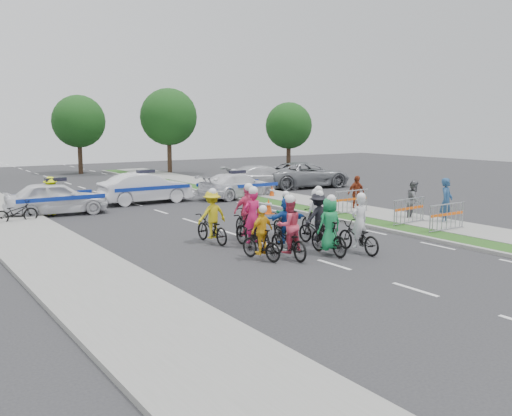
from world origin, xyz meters
TOP-DOWN VIEW (x-y plane):
  - ground at (0.00, 0.00)m, footprint 90.00×90.00m
  - curb_right at (5.10, 5.00)m, footprint 0.20×60.00m
  - grass_strip at (5.80, 5.00)m, footprint 1.20×60.00m
  - sidewalk_right at (7.60, 5.00)m, footprint 2.40×60.00m
  - sidewalk_left at (-6.50, 5.00)m, footprint 3.00×60.00m
  - rider_0 at (1.70, 0.78)m, footprint 0.76×1.93m
  - rider_1 at (0.71, 1.06)m, footprint 0.84×1.85m
  - rider_2 at (-0.60, 1.42)m, footprint 0.86×1.97m
  - rider_3 at (-1.40, 1.69)m, footprint 0.90×1.66m
  - rider_4 at (1.34, 2.36)m, footprint 1.06×1.86m
  - rider_5 at (0.22, 2.59)m, footprint 1.47×1.75m
  - rider_6 at (-0.72, 3.24)m, footprint 0.74×2.03m
  - rider_7 at (2.13, 3.35)m, footprint 0.82×1.82m
  - rider_8 at (1.16, 3.98)m, footprint 0.85×1.75m
  - rider_9 at (-0.19, 4.33)m, footprint 1.07×2.00m
  - rider_10 at (-1.44, 4.64)m, footprint 1.08×1.90m
  - police_car_0 at (-4.21, 13.86)m, footprint 4.61×2.27m
  - police_car_1 at (0.64, 15.15)m, footprint 4.74×1.74m
  - police_car_2 at (5.59, 14.23)m, footprint 4.94×2.65m
  - civilian_sedan at (9.02, 16.58)m, footprint 5.44×2.92m
  - civilian_suv at (11.96, 16.17)m, footprint 6.14×3.60m
  - spectator_0 at (8.19, 2.49)m, footprint 0.80×0.65m
  - spectator_1 at (7.92, 3.90)m, footprint 1.03×0.96m
  - spectator_2 at (7.77, 7.21)m, footprint 0.99×0.47m
  - marshal_hiviz at (-4.43, 13.88)m, footprint 1.28×1.16m
  - barrier_0 at (6.70, 1.29)m, footprint 2.00×0.52m
  - barrier_1 at (6.70, 3.09)m, footprint 2.04×0.70m
  - barrier_2 at (6.70, 6.39)m, footprint 2.01×0.56m
  - cone_0 at (3.84, 8.77)m, footprint 0.40×0.40m
  - cone_1 at (7.08, 13.05)m, footprint 0.40×0.40m
  - parked_bike at (-6.22, 12.44)m, footprint 1.87×0.91m
  - tree_1 at (9.00, 30.00)m, footprint 4.55×4.55m
  - tree_2 at (18.00, 26.00)m, footprint 3.85×3.85m
  - tree_4 at (3.00, 34.00)m, footprint 4.20×4.20m

SIDE VIEW (x-z plane):
  - ground at x=0.00m, z-range 0.00..0.00m
  - grass_strip at x=5.80m, z-range 0.00..0.11m
  - curb_right at x=5.10m, z-range 0.00..0.12m
  - sidewalk_right at x=7.60m, z-range 0.00..0.13m
  - sidewalk_left at x=-6.50m, z-range 0.00..0.13m
  - cone_0 at x=3.84m, z-range -0.01..0.69m
  - cone_1 at x=7.08m, z-range -0.01..0.69m
  - parked_bike at x=-6.22m, z-range 0.00..0.94m
  - barrier_0 at x=6.70m, z-range 0.00..1.12m
  - barrier_1 at x=6.70m, z-range 0.00..1.12m
  - barrier_2 at x=6.70m, z-range 0.00..1.12m
  - rider_0 at x=1.70m, z-range -0.33..1.61m
  - rider_8 at x=1.16m, z-range -0.21..1.49m
  - rider_3 at x=-1.40m, z-range -0.19..1.49m
  - rider_6 at x=-0.72m, z-range -0.35..1.70m
  - police_car_2 at x=5.59m, z-range 0.00..1.36m
  - rider_2 at x=-0.60m, z-range -0.26..1.71m
  - rider_4 at x=1.34m, z-range -0.21..1.66m
  - rider_7 at x=2.13m, z-range -0.21..1.67m
  - rider_10 at x=-1.44m, z-range -0.22..1.69m
  - rider_1 at x=0.71m, z-range -0.21..1.70m
  - civilian_sedan at x=9.02m, z-range 0.00..1.50m
  - rider_5 at x=0.22m, z-range -0.14..1.65m
  - police_car_0 at x=-4.21m, z-range 0.00..1.51m
  - police_car_1 at x=0.64m, z-range 0.00..1.55m
  - rider_9 at x=-0.19m, z-range -0.24..1.80m
  - civilian_suv at x=11.96m, z-range 0.00..1.61m
  - spectator_2 at x=7.77m, z-range 0.00..1.66m
  - spectator_1 at x=7.92m, z-range 0.00..1.69m
  - marshal_hiviz at x=-4.43m, z-range 0.00..1.72m
  - spectator_0 at x=8.19m, z-range 0.00..1.89m
  - tree_2 at x=18.00m, z-range 0.95..6.72m
  - tree_4 at x=3.00m, z-range 1.04..7.34m
  - tree_1 at x=9.00m, z-range 1.12..7.95m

